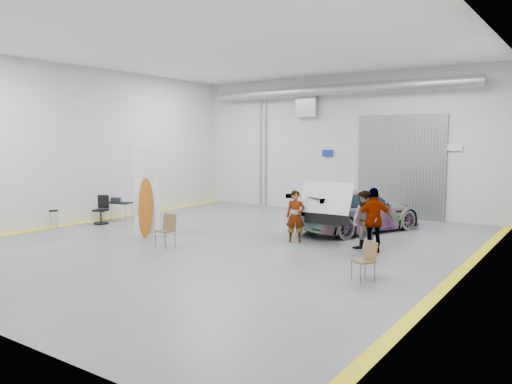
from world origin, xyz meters
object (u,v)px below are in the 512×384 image
Objects in this scene: person_b at (365,221)px; folding_chair_far at (363,269)px; work_table at (117,202)px; office_chair at (102,212)px; person_a at (296,216)px; shop_stool at (54,219)px; surfboard_display at (144,198)px; person_c at (374,220)px; sedan_car at (357,210)px; folding_chair_near at (166,237)px.

person_b reaches higher than folding_chair_far.
work_table is 1.15× the size of office_chair.
shop_stool is (-8.36, -2.90, -0.48)m from person_a.
surfboard_display is 4.75× the size of shop_stool.
folding_chair_far is (0.90, -2.92, -0.64)m from person_c.
office_chair is (-11.22, 1.68, 0.19)m from folding_chair_far.
person_a is 0.88× the size of person_c.
work_table is (-8.89, -3.10, -0.02)m from sedan_car.
folding_chair_far is 11.81m from work_table.
person_a reaches higher than folding_chair_far.
surfboard_display reaches higher than folding_chair_near.
person_c reaches higher than person_b.
folding_chair_near reaches higher than work_table.
surfboard_display is at bearing -18.89° from person_c.
folding_chair_far is at bearing 135.58° from sedan_car.
sedan_car is at bearing 135.31° from person_b.
person_b reaches higher than person_a.
person_a is (-0.85, -2.82, 0.08)m from sedan_car.
person_b is 2.61× the size of shop_stool.
sedan_car is 7.30m from surfboard_display.
office_chair is at bearing 157.63° from folding_chair_near.
office_chair is at bearing 70.03° from shop_stool.
work_table is (-8.04, -0.28, -0.11)m from person_a.
sedan_car is 3.10× the size of person_a.
person_c is (1.71, -2.82, 0.19)m from sedan_car.
person_a reaches higher than folding_chair_near.
surfboard_display is (-4.45, -2.16, 0.48)m from person_a.
person_c reaches higher than person_a.
person_a reaches higher than office_chair.
folding_chair_near reaches higher than folding_chair_far.
surfboard_display reaches higher than shop_stool.
person_c reaches higher than office_chair.
person_a is at bearing 42.09° from folding_chair_near.
sedan_car is 2.88× the size of person_b.
person_b reaches higher than folding_chair_near.
folding_chair_far is 11.35m from office_chair.
sedan_car is 10.85m from shop_stool.
person_a is 1.53× the size of office_chair.
sedan_car is 4.73× the size of office_chair.
person_a is 0.93× the size of person_b.
work_table reaches higher than shop_stool.
office_chair is (0.28, -0.97, -0.24)m from work_table.
office_chair reaches higher than work_table.
folding_chair_near is (-5.09, -2.85, -0.57)m from person_b.
folding_chair_far is at bearing -21.91° from surfboard_display.
sedan_car is 2.73× the size of person_c.
folding_chair_far is at bearing -70.54° from person_a.
shop_stool is 1.77m from office_chair.
person_c is at bearing -15.86° from office_chair.
person_c is (2.56, 0.00, 0.11)m from person_a.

